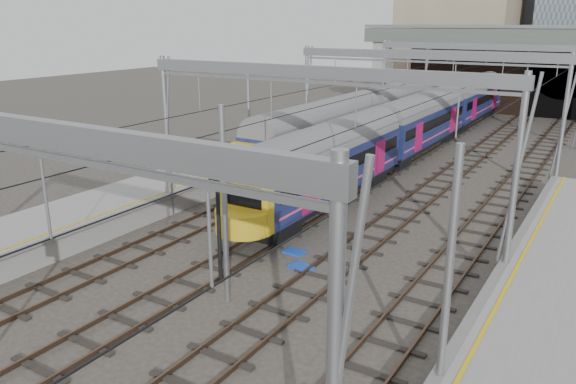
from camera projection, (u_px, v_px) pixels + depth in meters
The scene contains 11 objects.
ground at pixel (191, 325), 18.43m from camera, with size 160.00×160.00×0.00m, color #38332D.
platform_left at pixel (55, 229), 25.40m from camera, with size 4.32×55.00×1.12m.
tracks at pixel (373, 204), 30.67m from camera, with size 14.40×80.00×0.22m.
overhead_line at pixel (420, 73), 34.05m from camera, with size 16.80×80.00×8.00m.
retaining_wall at pixel (527, 74), 58.84m from camera, with size 28.00×2.75×9.00m.
overbridge at pixel (505, 46), 53.85m from camera, with size 28.00×3.00×9.25m.
train_main at pixel (449, 109), 47.98m from camera, with size 2.60×60.17×4.54m.
train_second at pixel (366, 119), 43.13m from camera, with size 2.68×30.96×4.64m.
signal_near_centre at pixel (217, 206), 20.53m from camera, with size 0.37×0.47×4.90m.
equip_cover_b at pixel (295, 252), 24.14m from camera, with size 0.89×0.63×0.10m, color blue.
equip_cover_c at pixel (301, 267), 22.65m from camera, with size 0.95×0.67×0.11m, color blue.
Camera 1 is at (11.27, -12.28, 9.55)m, focal length 35.00 mm.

